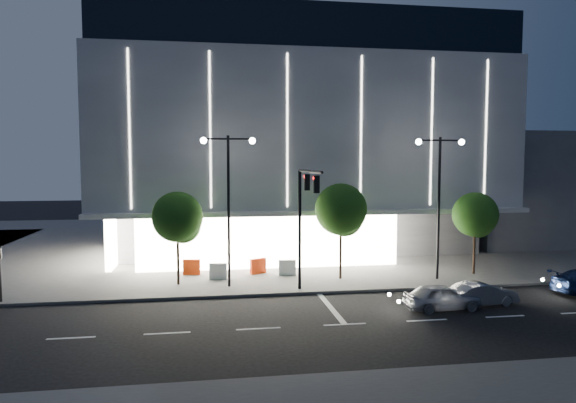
{
  "coord_description": "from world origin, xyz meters",
  "views": [
    {
      "loc": [
        -4.11,
        -23.95,
        7.49
      ],
      "look_at": [
        0.76,
        7.66,
        5.0
      ],
      "focal_mm": 32.0,
      "sensor_mm": 36.0,
      "label": 1
    }
  ],
  "objects_px": {
    "barrier_a": "(192,267)",
    "street_lamp_east": "(439,186)",
    "traffic_mast": "(304,207)",
    "street_lamp_west": "(228,188)",
    "ped_signal_far": "(0,269)",
    "car_lead": "(442,297)",
    "barrier_b": "(218,271)",
    "barrier_d": "(287,268)",
    "car_second": "(482,294)",
    "tree_right": "(475,217)",
    "tree_left": "(178,220)",
    "barrier_c": "(258,266)",
    "tree_mid": "(341,212)"
  },
  "relations": [
    {
      "from": "barrier_a",
      "to": "street_lamp_east",
      "type": "bearing_deg",
      "value": -7.0
    },
    {
      "from": "traffic_mast",
      "to": "street_lamp_west",
      "type": "distance_m",
      "value": 4.89
    },
    {
      "from": "ped_signal_far",
      "to": "car_lead",
      "type": "bearing_deg",
      "value": -11.25
    },
    {
      "from": "barrier_b",
      "to": "barrier_d",
      "type": "bearing_deg",
      "value": 6.31
    },
    {
      "from": "traffic_mast",
      "to": "car_second",
      "type": "xyz_separation_m",
      "value": [
        8.88,
        -2.86,
        -4.42
      ]
    },
    {
      "from": "car_second",
      "to": "barrier_b",
      "type": "distance_m",
      "value": 15.46
    },
    {
      "from": "ped_signal_far",
      "to": "barrier_a",
      "type": "relative_size",
      "value": 2.73
    },
    {
      "from": "ped_signal_far",
      "to": "car_lead",
      "type": "relative_size",
      "value": 0.77
    },
    {
      "from": "tree_right",
      "to": "barrier_d",
      "type": "height_order",
      "value": "tree_right"
    },
    {
      "from": "tree_left",
      "to": "car_lead",
      "type": "distance_m",
      "value": 15.53
    },
    {
      "from": "street_lamp_east",
      "to": "barrier_d",
      "type": "bearing_deg",
      "value": 165.25
    },
    {
      "from": "car_second",
      "to": "barrier_a",
      "type": "xyz_separation_m",
      "value": [
        -15.18,
        9.03,
        0.04
      ]
    },
    {
      "from": "ped_signal_far",
      "to": "tree_left",
      "type": "distance_m",
      "value": 9.61
    },
    {
      "from": "street_lamp_east",
      "to": "barrier_d",
      "type": "distance_m",
      "value": 10.87
    },
    {
      "from": "traffic_mast",
      "to": "barrier_a",
      "type": "bearing_deg",
      "value": 135.62
    },
    {
      "from": "traffic_mast",
      "to": "ped_signal_far",
      "type": "relative_size",
      "value": 2.36
    },
    {
      "from": "barrier_b",
      "to": "barrier_d",
      "type": "distance_m",
      "value": 4.47
    },
    {
      "from": "tree_left",
      "to": "barrier_a",
      "type": "bearing_deg",
      "value": 74.83
    },
    {
      "from": "tree_right",
      "to": "car_second",
      "type": "height_order",
      "value": "tree_right"
    },
    {
      "from": "street_lamp_east",
      "to": "barrier_c",
      "type": "bearing_deg",
      "value": 163.95
    },
    {
      "from": "traffic_mast",
      "to": "ped_signal_far",
      "type": "bearing_deg",
      "value": 175.85
    },
    {
      "from": "barrier_c",
      "to": "street_lamp_east",
      "type": "bearing_deg",
      "value": -40.92
    },
    {
      "from": "car_lead",
      "to": "barrier_a",
      "type": "bearing_deg",
      "value": 50.43
    },
    {
      "from": "tree_mid",
      "to": "barrier_b",
      "type": "relative_size",
      "value": 5.59
    },
    {
      "from": "street_lamp_west",
      "to": "barrier_d",
      "type": "height_order",
      "value": "street_lamp_west"
    },
    {
      "from": "tree_left",
      "to": "street_lamp_west",
      "type": "bearing_deg",
      "value": -18.94
    },
    {
      "from": "barrier_a",
      "to": "barrier_d",
      "type": "xyz_separation_m",
      "value": [
        6.13,
        -1.09,
        0.0
      ]
    },
    {
      "from": "street_lamp_west",
      "to": "tree_mid",
      "type": "xyz_separation_m",
      "value": [
        7.03,
        1.02,
        -1.62
      ]
    },
    {
      "from": "street_lamp_west",
      "to": "car_lead",
      "type": "xyz_separation_m",
      "value": [
        10.47,
        -5.97,
        -5.29
      ]
    },
    {
      "from": "traffic_mast",
      "to": "tree_right",
      "type": "distance_m",
      "value": 12.63
    },
    {
      "from": "car_lead",
      "to": "barrier_c",
      "type": "bearing_deg",
      "value": 39.82
    },
    {
      "from": "street_lamp_east",
      "to": "tree_left",
      "type": "relative_size",
      "value": 1.57
    },
    {
      "from": "street_lamp_west",
      "to": "tree_left",
      "type": "relative_size",
      "value": 1.57
    },
    {
      "from": "street_lamp_west",
      "to": "car_second",
      "type": "height_order",
      "value": "street_lamp_west"
    },
    {
      "from": "ped_signal_far",
      "to": "car_second",
      "type": "height_order",
      "value": "ped_signal_far"
    },
    {
      "from": "tree_mid",
      "to": "car_lead",
      "type": "bearing_deg",
      "value": -63.77
    },
    {
      "from": "traffic_mast",
      "to": "tree_mid",
      "type": "distance_m",
      "value": 4.82
    },
    {
      "from": "tree_right",
      "to": "barrier_a",
      "type": "distance_m",
      "value": 18.77
    },
    {
      "from": "barrier_a",
      "to": "barrier_d",
      "type": "distance_m",
      "value": 6.22
    },
    {
      "from": "barrier_b",
      "to": "tree_left",
      "type": "bearing_deg",
      "value": -156.62
    },
    {
      "from": "tree_left",
      "to": "car_second",
      "type": "bearing_deg",
      "value": -22.42
    },
    {
      "from": "street_lamp_east",
      "to": "car_second",
      "type": "bearing_deg",
      "value": -91.2
    },
    {
      "from": "street_lamp_west",
      "to": "ped_signal_far",
      "type": "relative_size",
      "value": 3.0
    },
    {
      "from": "barrier_c",
      "to": "car_second",
      "type": "bearing_deg",
      "value": -63.48
    },
    {
      "from": "street_lamp_east",
      "to": "car_lead",
      "type": "bearing_deg",
      "value": -112.94
    },
    {
      "from": "barrier_d",
      "to": "barrier_b",
      "type": "bearing_deg",
      "value": -171.3
    },
    {
      "from": "traffic_mast",
      "to": "car_second",
      "type": "bearing_deg",
      "value": -17.85
    },
    {
      "from": "street_lamp_west",
      "to": "barrier_c",
      "type": "height_order",
      "value": "street_lamp_west"
    },
    {
      "from": "car_second",
      "to": "street_lamp_west",
      "type": "bearing_deg",
      "value": 59.8
    },
    {
      "from": "tree_left",
      "to": "tree_mid",
      "type": "bearing_deg",
      "value": 0.0
    }
  ]
}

